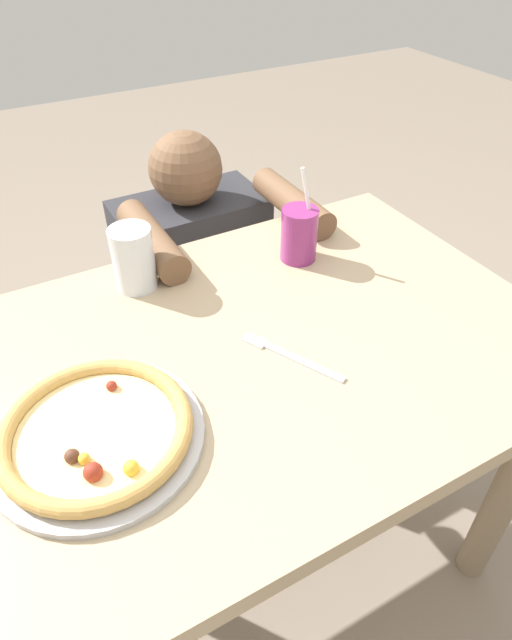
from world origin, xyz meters
TOP-DOWN VIEW (x-y plane):
  - ground_plane at (0.00, 0.00)m, footprint 8.00×8.00m
  - dining_table at (0.00, 0.00)m, footprint 1.11×0.77m
  - pizza_near at (-0.32, -0.07)m, footprint 0.32×0.32m
  - drink_cup_colored at (0.22, 0.21)m, footprint 0.08×0.08m
  - water_cup_clear at (-0.13, 0.28)m, footprint 0.09×0.09m
  - fork at (0.03, -0.05)m, footprint 0.11×0.19m
  - diner_seated at (0.13, 0.60)m, footprint 0.44×0.53m

SIDE VIEW (x-z plane):
  - ground_plane at x=0.00m, z-range 0.00..0.00m
  - diner_seated at x=0.13m, z-range -0.05..0.86m
  - dining_table at x=0.00m, z-range 0.25..1.00m
  - fork at x=0.03m, z-range 0.75..0.75m
  - pizza_near at x=-0.32m, z-range 0.75..0.79m
  - drink_cup_colored at x=0.22m, z-range 0.71..0.91m
  - water_cup_clear at x=-0.13m, z-range 0.75..0.88m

